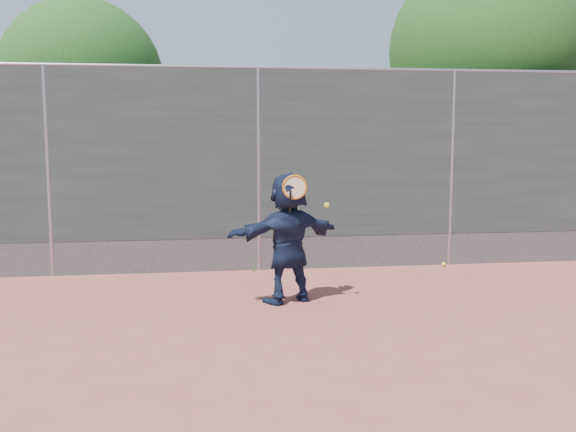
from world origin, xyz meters
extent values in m
plane|color=#9E4C42|center=(0.00, 0.00, 0.00)|extent=(80.00, 80.00, 0.00)
imported|color=#141D37|center=(0.18, 1.61, 0.79)|extent=(1.54, 0.96, 1.59)
sphere|color=#C2E031|center=(2.86, 3.35, 0.03)|extent=(0.07, 0.07, 0.07)
cube|color=#38423D|center=(0.00, 3.50, 1.75)|extent=(20.00, 0.04, 2.50)
cube|color=slate|center=(0.00, 3.50, 0.25)|extent=(20.00, 0.03, 0.50)
cylinder|color=gray|center=(0.00, 3.50, 3.00)|extent=(20.00, 0.05, 0.05)
cylinder|color=gray|center=(-3.00, 3.50, 1.50)|extent=(0.06, 0.06, 3.00)
cylinder|color=gray|center=(0.00, 3.50, 1.50)|extent=(0.06, 0.06, 3.00)
cylinder|color=gray|center=(3.00, 3.50, 1.50)|extent=(0.06, 0.06, 3.00)
torus|color=#C16E12|center=(0.23, 1.41, 1.42)|extent=(0.29, 0.04, 0.29)
cylinder|color=beige|center=(0.23, 1.41, 1.42)|extent=(0.25, 0.02, 0.25)
cylinder|color=black|center=(0.18, 1.43, 1.22)|extent=(0.03, 0.13, 0.33)
sphere|color=#C2E031|center=(0.63, 1.49, 1.19)|extent=(0.07, 0.07, 0.07)
cylinder|color=#382314|center=(4.50, 5.70, 1.30)|extent=(0.28, 0.28, 2.60)
sphere|color=#23561C|center=(4.50, 5.70, 3.59)|extent=(3.60, 3.60, 3.60)
sphere|color=#23561C|center=(5.22, 5.90, 3.23)|extent=(2.52, 2.52, 2.52)
cylinder|color=#382314|center=(-3.00, 6.50, 1.10)|extent=(0.28, 0.28, 2.20)
sphere|color=#23561C|center=(-3.00, 6.50, 3.03)|extent=(3.00, 3.00, 3.00)
sphere|color=#23561C|center=(-2.40, 6.70, 2.73)|extent=(2.10, 2.10, 2.10)
cone|color=#387226|center=(0.25, 3.38, 0.13)|extent=(0.03, 0.03, 0.26)
cone|color=#387226|center=(0.55, 3.40, 0.15)|extent=(0.03, 0.03, 0.30)
cone|color=#387226|center=(-0.10, 3.36, 0.11)|extent=(0.03, 0.03, 0.22)
camera|label=1|loc=(-0.88, -5.98, 2.03)|focal=40.00mm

